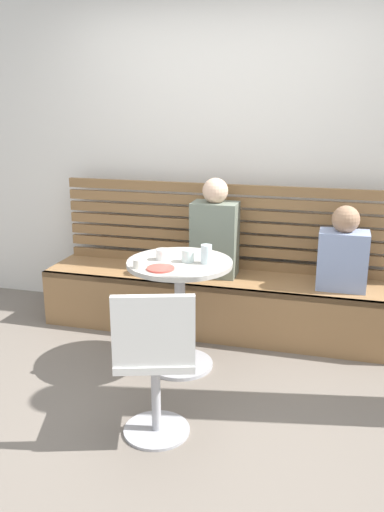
% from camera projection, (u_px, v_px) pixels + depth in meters
% --- Properties ---
extents(ground, '(8.00, 8.00, 0.00)m').
position_uv_depth(ground, '(171.00, 413.00, 3.06)').
color(ground, '#70665B').
extents(back_wall, '(5.20, 0.10, 2.90)m').
position_uv_depth(back_wall, '(232.00, 137.00, 4.16)').
color(back_wall, silver).
rests_on(back_wall, ground).
extents(booth_bench, '(2.70, 0.52, 0.44)m').
position_uv_depth(booth_bench, '(217.00, 303.00, 4.10)').
color(booth_bench, olive).
rests_on(booth_bench, ground).
extents(booth_backrest, '(2.65, 0.04, 0.67)m').
position_uv_depth(booth_backrest, '(225.00, 226.00, 4.17)').
color(booth_backrest, olive).
rests_on(booth_backrest, booth_bench).
extents(cafe_table, '(0.68, 0.68, 0.74)m').
position_uv_depth(cafe_table, '(180.00, 294.00, 3.46)').
color(cafe_table, '#ADADB2').
rests_on(cafe_table, ground).
extents(white_chair, '(0.50, 0.50, 0.85)m').
position_uv_depth(white_chair, '(155.00, 359.00, 2.69)').
color(white_chair, '#ADADB2').
rests_on(white_chair, ground).
extents(person_adult, '(0.34, 0.22, 0.74)m').
position_uv_depth(person_adult, '(215.00, 233.00, 3.98)').
color(person_adult, slate).
rests_on(person_adult, booth_bench).
extents(person_child_left, '(0.34, 0.22, 0.60)m').
position_uv_depth(person_child_left, '(343.00, 253.00, 3.71)').
color(person_child_left, '#8C9EC6').
rests_on(person_child_left, booth_bench).
extents(cup_ceramic_white, '(0.08, 0.08, 0.07)m').
position_uv_depth(cup_ceramic_white, '(162.00, 254.00, 3.41)').
color(cup_ceramic_white, white).
rests_on(cup_ceramic_white, cafe_table).
extents(cup_glass_tall, '(0.07, 0.07, 0.12)m').
position_uv_depth(cup_glass_tall, '(206.00, 254.00, 3.33)').
color(cup_glass_tall, silver).
rests_on(cup_glass_tall, cafe_table).
extents(cup_espresso_small, '(0.06, 0.06, 0.05)m').
position_uv_depth(cup_espresso_small, '(138.00, 264.00, 3.24)').
color(cup_espresso_small, silver).
rests_on(cup_espresso_small, cafe_table).
extents(cup_glass_short, '(0.08, 0.08, 0.08)m').
position_uv_depth(cup_glass_short, '(188.00, 256.00, 3.37)').
color(cup_glass_short, silver).
rests_on(cup_glass_short, cafe_table).
extents(plate_small, '(0.17, 0.17, 0.01)m').
position_uv_depth(plate_small, '(161.00, 268.00, 3.23)').
color(plate_small, '#DB4C42').
rests_on(plate_small, cafe_table).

